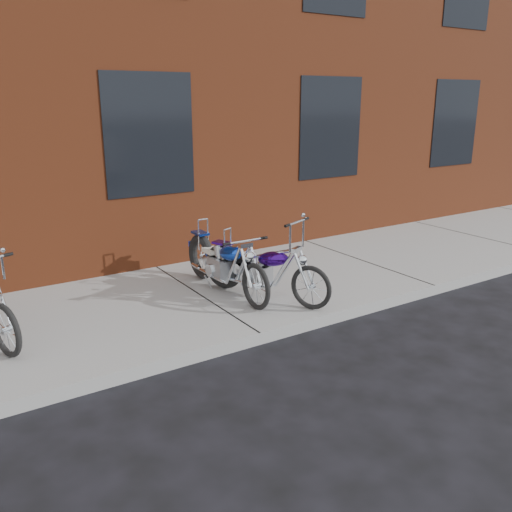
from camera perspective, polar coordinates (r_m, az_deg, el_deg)
ground at (r=6.31m, az=0.42°, el=-9.35°), size 120.00×120.00×0.00m
sidewalk at (r=7.48m, az=-5.92°, el=-4.59°), size 22.00×3.00×0.15m
building_brick at (r=13.19m, az=-20.42°, el=20.90°), size 22.00×10.00×8.00m
chopper_purple at (r=7.21m, az=0.62°, el=-1.64°), size 0.85×1.88×1.12m
chopper_blue at (r=7.43m, az=-3.34°, el=-0.96°), size 0.51×2.10×0.91m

